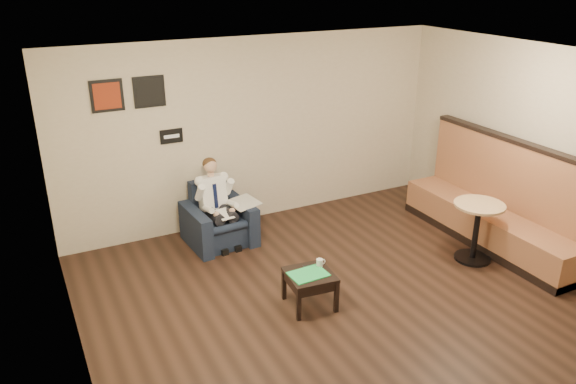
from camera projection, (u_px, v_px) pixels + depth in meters
name	position (u px, v px, depth m)	size (l,w,h in m)	color
ground	(364.00, 312.00, 6.48)	(6.00, 6.00, 0.00)	black
wall_back	(256.00, 131.00, 8.42)	(6.00, 0.02, 2.80)	beige
wall_left	(74.00, 265.00, 4.69)	(0.02, 6.00, 2.80)	beige
wall_right	(564.00, 160.00, 7.21)	(0.02, 6.00, 2.80)	beige
ceiling	(379.00, 68.00, 5.42)	(6.00, 6.00, 0.02)	white
seating_sign	(171.00, 136.00, 7.83)	(0.32, 0.02, 0.20)	black
art_print_left	(107.00, 96.00, 7.25)	(0.42, 0.03, 0.42)	maroon
art_print_right	(149.00, 92.00, 7.48)	(0.42, 0.03, 0.42)	black
armchair	(219.00, 215.00, 7.96)	(0.88, 0.88, 0.85)	black
seated_man	(221.00, 208.00, 7.81)	(0.55, 0.83, 1.16)	white
lap_papers	(224.00, 214.00, 7.76)	(0.19, 0.28, 0.01)	white
newspaper	(244.00, 202.00, 7.99)	(0.37, 0.46, 0.01)	silver
side_table	(310.00, 289.00, 6.54)	(0.52, 0.52, 0.43)	black
green_folder	(308.00, 274.00, 6.43)	(0.43, 0.30, 0.01)	#28C85D
coffee_mug	(320.00, 263.00, 6.60)	(0.08, 0.08, 0.09)	white
smartphone	(309.00, 266.00, 6.60)	(0.13, 0.07, 0.01)	black
banquette	(494.00, 194.00, 7.84)	(0.69, 2.90, 1.48)	#965B3A
cafe_table	(476.00, 232.00, 7.49)	(0.66, 0.66, 0.82)	tan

